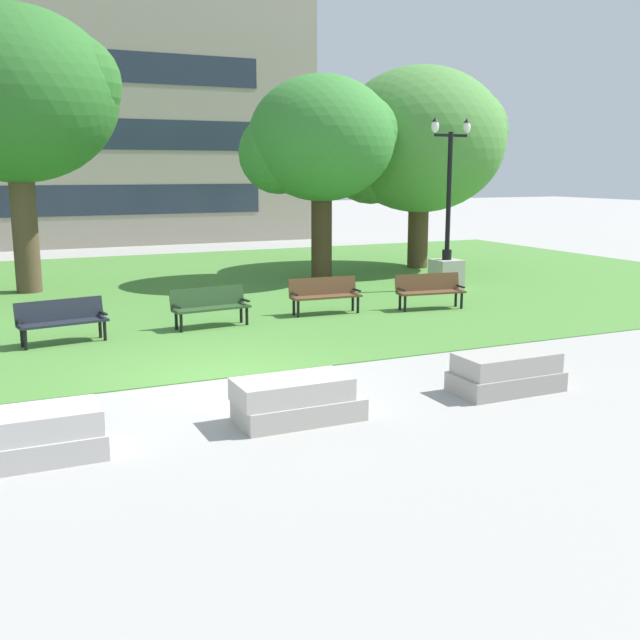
{
  "coord_description": "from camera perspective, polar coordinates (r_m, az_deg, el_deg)",
  "views": [
    {
      "loc": [
        -3.69,
        -12.09,
        3.56
      ],
      "look_at": [
        1.21,
        -1.4,
        1.2
      ],
      "focal_mm": 42.0,
      "sensor_mm": 36.0,
      "label": 1
    }
  ],
  "objects": [
    {
      "name": "lamp_post_left",
      "position": [
        22.87,
        9.64,
        4.86
      ],
      "size": [
        1.32,
        0.8,
        5.04
      ],
      "color": "#ADA89E",
      "rests_on": "grass_lawn"
    },
    {
      "name": "concrete_block_right",
      "position": [
        12.62,
        14.0,
        -3.93
      ],
      "size": [
        1.8,
        0.9,
        0.64
      ],
      "color": "#9E9991",
      "rests_on": "ground"
    },
    {
      "name": "building_facade_distant",
      "position": [
        36.89,
        -20.23,
        15.96
      ],
      "size": [
        26.2,
        1.03,
        13.95
      ],
      "color": "gray",
      "rests_on": "ground"
    },
    {
      "name": "park_bench_far_left",
      "position": [
        17.34,
        -8.38,
        1.18
      ],
      "size": [
        1.84,
        0.71,
        0.9
      ],
      "color": "#284723",
      "rests_on": "grass_lawn"
    },
    {
      "name": "park_bench_near_right",
      "position": [
        18.75,
        0.35,
        2.07
      ],
      "size": [
        1.83,
        0.64,
        0.9
      ],
      "color": "brown",
      "rests_on": "grass_lawn"
    },
    {
      "name": "park_bench_near_left",
      "position": [
        19.61,
        8.34,
        2.36
      ],
      "size": [
        1.85,
        0.75,
        0.9
      ],
      "color": "brown",
      "rests_on": "grass_lawn"
    },
    {
      "name": "tree_far_right",
      "position": [
        23.64,
        -22.41,
        15.38
      ],
      "size": [
        6.06,
        5.77,
        8.08
      ],
      "color": "brown",
      "rests_on": "grass_lawn"
    },
    {
      "name": "concrete_block_center",
      "position": [
        10.08,
        -21.19,
        -8.28
      ],
      "size": [
        1.8,
        0.9,
        0.64
      ],
      "color": "#BCB7B2",
      "rests_on": "ground"
    },
    {
      "name": "ground_plane",
      "position": [
        13.13,
        -7.38,
        -4.48
      ],
      "size": [
        140.0,
        140.0,
        0.0
      ],
      "primitive_type": "plane",
      "color": "#A3A09B"
    },
    {
      "name": "tree_near_left",
      "position": [
        27.89,
        7.49,
        13.3
      ],
      "size": [
        6.39,
        6.09,
        7.2
      ],
      "color": "#4C3823",
      "rests_on": "grass_lawn"
    },
    {
      "name": "park_bench_far_right",
      "position": [
        16.42,
        -19.07,
        0.11
      ],
      "size": [
        1.86,
        0.79,
        0.9
      ],
      "color": "#1E232D",
      "rests_on": "grass_lawn"
    },
    {
      "name": "tree_near_right",
      "position": [
        24.42,
        -0.02,
        13.49
      ],
      "size": [
        4.9,
        4.66,
        6.52
      ],
      "color": "#42301E",
      "rests_on": "grass_lawn"
    },
    {
      "name": "grass_lawn",
      "position": [
        22.68,
        -14.95,
        1.95
      ],
      "size": [
        40.0,
        20.0,
        0.02
      ],
      "primitive_type": "cube",
      "color": "#4C8438",
      "rests_on": "ground"
    },
    {
      "name": "concrete_block_left",
      "position": [
        10.84,
        -1.85,
        -6.12
      ],
      "size": [
        1.84,
        0.9,
        0.64
      ],
      "color": "#B2ADA3",
      "rests_on": "ground"
    }
  ]
}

